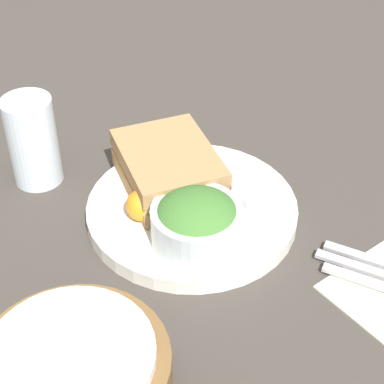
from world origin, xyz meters
name	(u,v)px	position (x,y,z in m)	size (l,w,h in m)	color
ground_plane	(192,216)	(0.00, 0.00, 0.00)	(4.00, 4.00, 0.00)	#3D3833
plate	(192,210)	(0.00, 0.00, 0.01)	(0.27, 0.27, 0.02)	white
sandwich	(171,167)	(0.05, 0.00, 0.05)	(0.17, 0.15, 0.05)	#A37A4C
salad_bowl	(197,221)	(-0.06, 0.04, 0.05)	(0.11, 0.11, 0.06)	silver
dressing_cup	(252,201)	(-0.06, -0.05, 0.04)	(0.05, 0.05, 0.04)	#B7B7BC
orange_wedge	(142,205)	(0.02, 0.06, 0.04)	(0.04, 0.04, 0.04)	orange
drink_glass	(33,141)	(0.19, 0.12, 0.06)	(0.07, 0.07, 0.12)	silver
bread_basket	(74,379)	(-0.15, 0.25, 0.04)	(0.18, 0.18, 0.08)	brown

